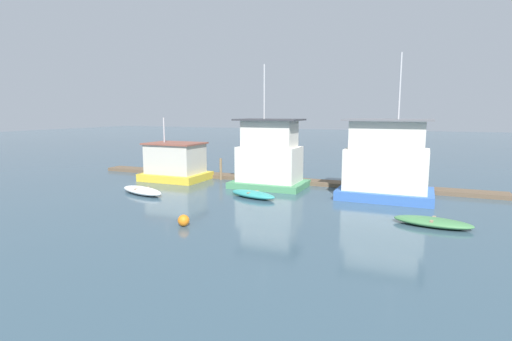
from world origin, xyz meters
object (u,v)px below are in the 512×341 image
at_px(buoy_orange, 184,220).
at_px(houseboat_green, 269,158).
at_px(dinghy_green, 433,222).
at_px(mooring_post_far_right, 221,169).
at_px(houseboat_blue, 386,163).
at_px(dinghy_white, 142,191).
at_px(houseboat_yellow, 175,163).
at_px(dinghy_teal, 253,194).

bearing_deg(buoy_orange, houseboat_green, 89.21).
xyz_separation_m(dinghy_green, mooring_post_far_right, (-16.32, 8.03, 0.70)).
distance_m(houseboat_blue, dinghy_white, 16.75).
xyz_separation_m(houseboat_green, dinghy_white, (-7.22, -5.98, -2.01)).
bearing_deg(buoy_orange, dinghy_green, 23.05).
bearing_deg(houseboat_yellow, dinghy_green, -18.22).
relative_size(dinghy_white, buoy_orange, 7.42).
bearing_deg(dinghy_teal, mooring_post_far_right, 134.42).
distance_m(houseboat_yellow, dinghy_white, 6.13).
height_order(dinghy_teal, dinghy_green, dinghy_teal).
relative_size(dinghy_teal, dinghy_green, 0.98).
xyz_separation_m(dinghy_green, buoy_orange, (-11.55, -4.91, 0.08)).
xyz_separation_m(houseboat_yellow, houseboat_blue, (16.95, -0.57, 0.89)).
bearing_deg(mooring_post_far_right, dinghy_white, -107.18).
height_order(houseboat_blue, mooring_post_far_right, houseboat_blue).
distance_m(houseboat_green, dinghy_white, 9.59).
bearing_deg(houseboat_blue, dinghy_green, -64.34).
height_order(houseboat_green, mooring_post_far_right, houseboat_green).
bearing_deg(mooring_post_far_right, dinghy_green, -26.19).
relative_size(houseboat_blue, mooring_post_far_right, 5.17).
bearing_deg(buoy_orange, houseboat_blue, 51.36).
distance_m(dinghy_teal, dinghy_green, 11.33).
xyz_separation_m(houseboat_blue, dinghy_teal, (-8.16, -3.33, -2.13)).
distance_m(houseboat_blue, buoy_orange, 14.06).
distance_m(houseboat_green, buoy_orange, 11.70).
bearing_deg(houseboat_blue, mooring_post_far_right, 171.24).
xyz_separation_m(houseboat_yellow, dinghy_teal, (8.79, -3.90, -1.24)).
xyz_separation_m(houseboat_blue, mooring_post_far_right, (-13.46, 2.07, -1.44)).
height_order(dinghy_teal, mooring_post_far_right, mooring_post_far_right).
xyz_separation_m(houseboat_blue, dinghy_white, (-15.75, -5.32, -2.10)).
relative_size(mooring_post_far_right, buoy_orange, 3.09).
height_order(houseboat_yellow, houseboat_green, houseboat_green).
xyz_separation_m(dinghy_teal, buoy_orange, (-0.52, -7.54, 0.07)).
relative_size(houseboat_green, dinghy_teal, 2.39).
relative_size(dinghy_teal, buoy_orange, 6.51).
relative_size(houseboat_green, mooring_post_far_right, 5.04).
bearing_deg(dinghy_white, dinghy_teal, 14.68).
height_order(dinghy_green, buoy_orange, buoy_orange).
bearing_deg(houseboat_green, houseboat_yellow, -179.33).
relative_size(dinghy_white, dinghy_green, 1.12).
height_order(mooring_post_far_right, buoy_orange, mooring_post_far_right).
relative_size(houseboat_yellow, buoy_orange, 8.85).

